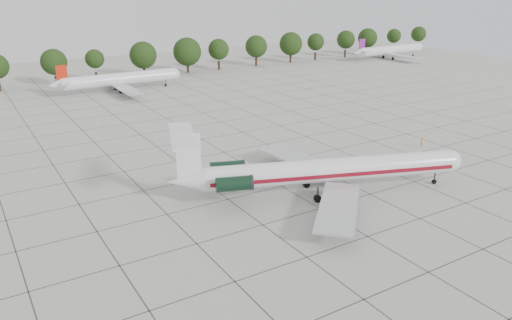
{
  "coord_description": "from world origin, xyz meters",
  "views": [
    {
      "loc": [
        -34.37,
        -49.55,
        25.37
      ],
      "look_at": [
        -2.68,
        2.1,
        3.5
      ],
      "focal_mm": 35.0,
      "sensor_mm": 36.0,
      "label": 1
    }
  ],
  "objects_px": {
    "ground_crew": "(422,142)",
    "main_airliner": "(317,171)",
    "bg_airliner_e": "(390,50)",
    "bg_airliner_c": "(121,79)"
  },
  "relations": [
    {
      "from": "ground_crew",
      "to": "bg_airliner_c",
      "type": "bearing_deg",
      "value": -100.26
    },
    {
      "from": "ground_crew",
      "to": "bg_airliner_e",
      "type": "xyz_separation_m",
      "value": [
        66.82,
        72.13,
        2.12
      ]
    },
    {
      "from": "main_airliner",
      "to": "bg_airliner_e",
      "type": "relative_size",
      "value": 1.31
    },
    {
      "from": "main_airliner",
      "to": "bg_airliner_c",
      "type": "height_order",
      "value": "main_airliner"
    },
    {
      "from": "main_airliner",
      "to": "bg_airliner_c",
      "type": "distance_m",
      "value": 73.82
    },
    {
      "from": "ground_crew",
      "to": "main_airliner",
      "type": "bearing_deg",
      "value": -19.87
    },
    {
      "from": "main_airliner",
      "to": "bg_airliner_e",
      "type": "distance_m",
      "value": 121.49
    },
    {
      "from": "main_airliner",
      "to": "bg_airliner_c",
      "type": "bearing_deg",
      "value": 111.29
    },
    {
      "from": "main_airliner",
      "to": "ground_crew",
      "type": "bearing_deg",
      "value": 32.71
    },
    {
      "from": "bg_airliner_e",
      "to": "ground_crew",
      "type": "bearing_deg",
      "value": -132.81
    }
  ]
}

